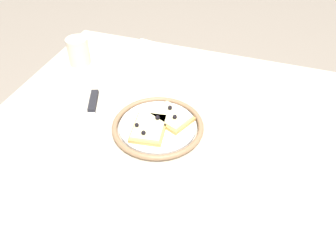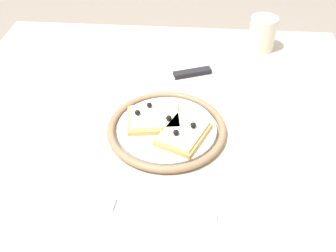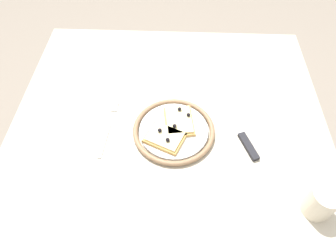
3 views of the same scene
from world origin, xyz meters
name	(u,v)px [view 1 (image 1 of 3)]	position (x,y,z in m)	size (l,w,h in m)	color
dining_table	(161,161)	(0.00, 0.00, 0.62)	(0.92, 0.89, 0.71)	#BCB29E
plate	(158,126)	(0.02, -0.03, 0.72)	(0.23, 0.23, 0.02)	white
pizza_slice_near	(171,117)	(-0.01, -0.06, 0.73)	(0.12, 0.11, 0.03)	tan
pizza_slice_far	(148,129)	(0.03, 0.00, 0.73)	(0.09, 0.12, 0.03)	tan
knife	(92,109)	(0.21, -0.04, 0.72)	(0.10, 0.23, 0.01)	silver
fork	(231,148)	(-0.17, -0.02, 0.71)	(0.03, 0.20, 0.00)	silver
cup	(78,51)	(0.36, -0.24, 0.75)	(0.07, 0.07, 0.09)	beige
napkin	(145,51)	(0.19, -0.37, 0.71)	(0.11, 0.13, 0.00)	white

